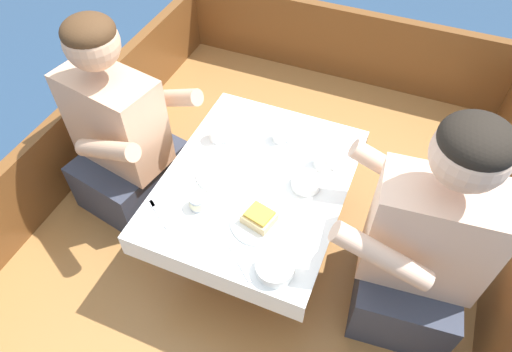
% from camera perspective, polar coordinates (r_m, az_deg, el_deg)
% --- Properties ---
extents(ground_plane, '(60.00, 60.00, 0.00)m').
position_cam_1_polar(ground_plane, '(2.33, -0.92, -14.24)').
color(ground_plane, navy).
extents(boat_deck, '(2.03, 2.93, 0.34)m').
position_cam_1_polar(boat_deck, '(2.18, -0.97, -12.23)').
color(boat_deck, '#9E6B38').
rests_on(boat_deck, ground_plane).
extents(gunwale_port, '(0.06, 2.93, 0.38)m').
position_cam_1_polar(gunwale_port, '(2.31, -24.11, 1.43)').
color(gunwale_port, brown).
rests_on(gunwale_port, boat_deck).
extents(gunwale_starboard, '(0.06, 2.93, 0.38)m').
position_cam_1_polar(gunwale_starboard, '(1.91, 28.36, -15.49)').
color(gunwale_starboard, brown).
rests_on(gunwale_starboard, boat_deck).
extents(bow_coaming, '(1.91, 0.06, 0.44)m').
position_cam_1_polar(bow_coaming, '(2.87, 10.70, 15.99)').
color(bow_coaming, brown).
rests_on(bow_coaming, boat_deck).
extents(cockpit_table, '(0.68, 0.86, 0.41)m').
position_cam_1_polar(cockpit_table, '(1.78, -0.00, -1.26)').
color(cockpit_table, '#B2B2B7').
rests_on(cockpit_table, boat_deck).
extents(person_port, '(0.57, 0.52, 0.94)m').
position_cam_1_polar(person_port, '(2.05, -16.48, 4.73)').
color(person_port, '#333847').
rests_on(person_port, boat_deck).
extents(person_starboard, '(0.55, 0.48, 0.97)m').
position_cam_1_polar(person_starboard, '(1.69, 20.06, -8.20)').
color(person_starboard, '#333847').
rests_on(person_starboard, boat_deck).
extents(plate_sandwich, '(0.21, 0.21, 0.01)m').
position_cam_1_polar(plate_sandwich, '(1.62, 0.43, -5.74)').
color(plate_sandwich, white).
rests_on(plate_sandwich, cockpit_table).
extents(plate_bread, '(0.20, 0.20, 0.01)m').
position_cam_1_polar(plate_bread, '(1.77, -4.35, 0.25)').
color(plate_bread, white).
rests_on(plate_bread, cockpit_table).
extents(sandwich, '(0.12, 0.11, 0.05)m').
position_cam_1_polar(sandwich, '(1.60, 0.43, -5.18)').
color(sandwich, '#E0BC7F').
rests_on(sandwich, plate_sandwich).
extents(bowl_port_near, '(0.13, 0.13, 0.04)m').
position_cam_1_polar(bowl_port_near, '(1.50, 2.37, -11.44)').
color(bowl_port_near, white).
rests_on(bowl_port_near, cockpit_table).
extents(bowl_starboard_near, '(0.11, 0.11, 0.04)m').
position_cam_1_polar(bowl_starboard_near, '(1.72, 6.26, -0.83)').
color(bowl_starboard_near, white).
rests_on(bowl_starboard_near, cockpit_table).
extents(coffee_cup_port, '(0.10, 0.07, 0.07)m').
position_cam_1_polar(coffee_cup_port, '(1.89, -4.82, 5.41)').
color(coffee_cup_port, white).
rests_on(coffee_cup_port, cockpit_table).
extents(coffee_cup_starboard, '(0.09, 0.06, 0.06)m').
position_cam_1_polar(coffee_cup_starboard, '(1.89, 3.07, 5.21)').
color(coffee_cup_starboard, white).
rests_on(coffee_cup_starboard, cockpit_table).
extents(coffee_cup_center, '(0.10, 0.07, 0.06)m').
position_cam_1_polar(coffee_cup_center, '(1.80, 8.50, 2.02)').
color(coffee_cup_center, white).
rests_on(coffee_cup_center, cockpit_table).
extents(tin_can, '(0.07, 0.07, 0.05)m').
position_cam_1_polar(tin_can, '(1.66, -7.26, -3.22)').
color(tin_can, silver).
rests_on(tin_can, cockpit_table).
extents(utensil_knife_port, '(0.14, 0.12, 0.00)m').
position_cam_1_polar(utensil_knife_port, '(1.54, -2.11, -10.70)').
color(utensil_knife_port, silver).
rests_on(utensil_knife_port, cockpit_table).
extents(utensil_fork_starboard, '(0.15, 0.11, 0.00)m').
position_cam_1_polar(utensil_fork_starboard, '(1.69, -12.15, -4.53)').
color(utensil_fork_starboard, silver).
rests_on(utensil_fork_starboard, cockpit_table).
extents(utensil_spoon_starboard, '(0.07, 0.17, 0.01)m').
position_cam_1_polar(utensil_spoon_starboard, '(1.81, 5.26, 1.60)').
color(utensil_spoon_starboard, silver).
rests_on(utensil_spoon_starboard, cockpit_table).
extents(utensil_knife_starboard, '(0.13, 0.13, 0.00)m').
position_cam_1_polar(utensil_knife_starboard, '(1.70, -9.65, -3.51)').
color(utensil_knife_starboard, silver).
rests_on(utensil_knife_starboard, cockpit_table).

